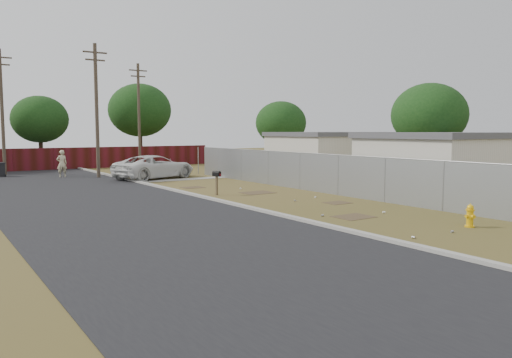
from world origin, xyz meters
TOP-DOWN VIEW (x-y plane):
  - ground at (0.00, 0.00)m, footprint 120.00×120.00m
  - street at (-6.76, 8.05)m, footprint 15.10×60.00m
  - chainlink_fence at (3.12, 1.03)m, footprint 0.10×27.06m
  - privacy_fence at (-6.00, 25.00)m, footprint 30.00×0.12m
  - utility_poles at (-3.67, 20.67)m, footprint 12.60×8.24m
  - houses at (9.70, 3.13)m, footprint 9.30×17.24m
  - horizon_trees at (0.84, 23.56)m, footprint 33.32×31.94m
  - fire_hydrant at (0.99, -8.56)m, footprint 0.38×0.39m
  - mailbox at (-1.90, 3.36)m, footprint 0.27×0.53m
  - pickup_truck at (-1.11, 13.14)m, footprint 6.22×4.32m
  - pedestrian at (-5.98, 17.77)m, footprint 0.69×0.45m
  - trash_bin at (-9.53, 20.42)m, footprint 0.70×0.72m
  - scattered_litter at (-0.20, -3.25)m, footprint 3.60×13.73m

SIDE VIEW (x-z plane):
  - ground at x=0.00m, z-range 0.00..0.00m
  - street at x=-6.76m, z-range -0.04..0.08m
  - scattered_litter at x=-0.20m, z-range 0.01..0.08m
  - fire_hydrant at x=0.99m, z-range -0.03..0.76m
  - trash_bin at x=-9.53m, z-range 0.01..1.01m
  - pickup_truck at x=-1.11m, z-range 0.00..1.58m
  - chainlink_fence at x=3.12m, z-range -0.21..1.81m
  - privacy_fence at x=-6.00m, z-range 0.00..1.80m
  - pedestrian at x=-5.98m, z-range 0.00..1.88m
  - mailbox at x=-1.90m, z-range 0.35..1.56m
  - houses at x=9.70m, z-range 0.01..3.11m
  - horizon_trees at x=0.84m, z-range 0.74..8.52m
  - utility_poles at x=-3.67m, z-range 0.19..9.19m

